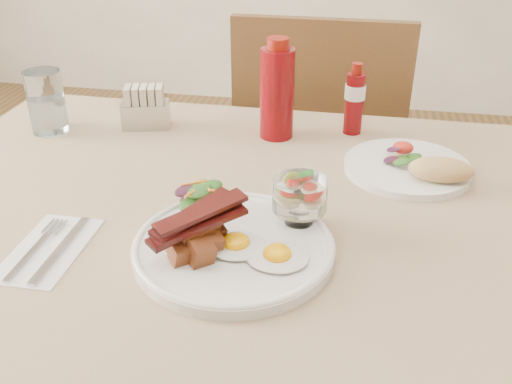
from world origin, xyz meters
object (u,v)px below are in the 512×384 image
at_px(chair_far, 319,160).
at_px(main_plate, 234,248).
at_px(hot_sauce_bottle, 354,100).
at_px(second_plate, 415,167).
at_px(water_glass, 47,105).
at_px(table, 286,261).
at_px(sugar_caddy, 146,109).
at_px(fruit_cup, 300,195).
at_px(ketchup_bottle, 277,92).

distance_m(chair_far, main_plate, 0.81).
relative_size(chair_far, hot_sauce_bottle, 6.49).
xyz_separation_m(second_plate, water_glass, (-0.72, 0.06, 0.04)).
height_order(second_plate, water_glass, water_glass).
distance_m(table, second_plate, 0.29).
bearing_deg(sugar_caddy, table, -55.31).
bearing_deg(fruit_cup, sugar_caddy, 137.16).
relative_size(second_plate, water_glass, 1.78).
distance_m(chair_far, hot_sauce_bottle, 0.45).
distance_m(fruit_cup, second_plate, 0.28).
bearing_deg(table, fruit_cup, -60.61).
bearing_deg(water_glass, main_plate, -37.13).
bearing_deg(ketchup_bottle, fruit_cup, -75.66).
height_order(main_plate, hot_sauce_bottle, hot_sauce_bottle).
height_order(table, main_plate, main_plate).
relative_size(table, second_plate, 6.00).
bearing_deg(water_glass, hot_sauce_bottle, 9.81).
bearing_deg(water_glass, chair_far, 39.40).
bearing_deg(sugar_caddy, chair_far, 33.85).
relative_size(second_plate, hot_sauce_bottle, 1.55).
xyz_separation_m(chair_far, fruit_cup, (0.02, -0.70, 0.29)).
relative_size(chair_far, sugar_caddy, 8.83).
xyz_separation_m(sugar_caddy, water_glass, (-0.19, -0.05, 0.02)).
height_order(chair_far, main_plate, chair_far).
xyz_separation_m(hot_sauce_bottle, water_glass, (-0.60, -0.10, -0.01)).
relative_size(fruit_cup, second_plate, 0.36).
bearing_deg(ketchup_bottle, hot_sauce_bottle, 17.06).
xyz_separation_m(table, second_plate, (0.20, 0.18, 0.10)).
xyz_separation_m(second_plate, hot_sauce_bottle, (-0.12, 0.17, 0.05)).
xyz_separation_m(chair_far, hot_sauce_bottle, (0.08, -0.32, 0.30)).
bearing_deg(ketchup_bottle, water_glass, -172.63).
bearing_deg(chair_far, table, -90.00).
bearing_deg(table, main_plate, -117.75).
height_order(chair_far, fruit_cup, chair_far).
height_order(main_plate, second_plate, second_plate).
bearing_deg(second_plate, ketchup_bottle, 155.41).
xyz_separation_m(table, main_plate, (-0.06, -0.11, 0.10)).
bearing_deg(table, water_glass, 155.54).
bearing_deg(hot_sauce_bottle, main_plate, -107.59).
bearing_deg(hot_sauce_bottle, second_plate, -55.22).
relative_size(sugar_caddy, water_glass, 0.84).
height_order(main_plate, ketchup_bottle, ketchup_bottle).
distance_m(second_plate, water_glass, 0.72).
distance_m(chair_far, sugar_caddy, 0.57).
distance_m(second_plate, ketchup_bottle, 0.30).
bearing_deg(ketchup_bottle, table, -77.88).
bearing_deg(second_plate, hot_sauce_bottle, 124.78).
relative_size(chair_far, fruit_cup, 11.55).
distance_m(table, fruit_cup, 0.16).
relative_size(ketchup_bottle, water_glass, 1.57).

